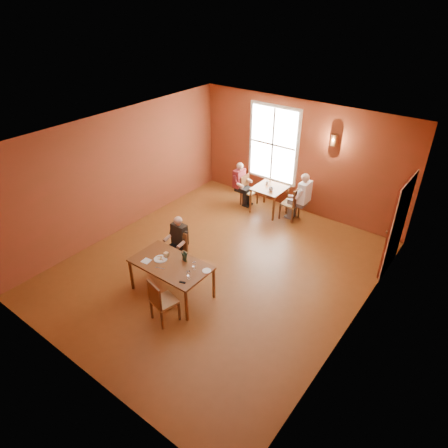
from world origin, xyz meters
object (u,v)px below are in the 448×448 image
Objects in this scene: chair_empty at (164,300)px; diner_maroon at (249,185)px; second_table at (269,199)px; chair_diner_white at (290,203)px; chair_diner_maroon at (249,191)px; main_table at (172,278)px; diner_white at (292,197)px; diner_main at (174,247)px; chair_diner_main at (176,252)px.

chair_empty is 4.91m from diner_maroon.
chair_empty reaches higher than second_table.
diner_maroon reaches higher than chair_empty.
chair_diner_white is 1.09× the size of chair_diner_maroon.
main_table is 4.11m from second_table.
chair_empty is 1.00× the size of chair_diner_white.
chair_diner_maroon is at bearing 119.15° from chair_empty.
diner_white reaches higher than second_table.
chair_empty is at bearing -179.86° from chair_diner_white.
chair_diner_maroon is (-0.40, 3.48, -0.15)m from diner_main.
chair_diner_main is at bearing 164.89° from diner_white.
diner_white reaches higher than diner_main.
diner_main is at bearing 128.88° from main_table.
chair_diner_main is 1.03× the size of chair_diner_maroon.
chair_diner_maroon is at bearing 102.37° from main_table.
chair_diner_maroon is (-0.65, 0.00, 0.07)m from second_table.
main_table is 4.21m from diner_maroon.
main_table is at bearing -86.52° from second_table.
chair_diner_main is 3.56m from chair_diner_white.
chair_diner_main is 0.74× the size of diner_maroon.
chair_diner_white is (0.90, 3.45, 0.03)m from chair_diner_main.
chair_diner_maroon is 0.17m from diner_maroon.
chair_diner_white is at bearing 90.00° from diner_maroon.
main_table is 0.82m from chair_diner_main.
chair_empty is 4.72m from chair_diner_white.
main_table is 1.71× the size of chair_empty.
chair_empty is (0.91, -1.27, 0.03)m from chair_diner_main.
chair_empty is 0.71× the size of diner_white.
chair_diner_main is at bearing 139.21° from chair_empty.
diner_main is at bearing 6.55° from chair_diner_maroon.
chair_diner_main is 1.57m from chair_empty.
chair_diner_maroon is at bearing -83.45° from diner_main.
chair_diner_white reaches higher than main_table.
chair_diner_maroon is at bearing 90.00° from chair_diner_white.
diner_white is (0.93, 3.45, 0.21)m from chair_diner_main.
chair_diner_main reaches higher than main_table.
chair_diner_main is at bearing 6.60° from chair_diner_maroon.
diner_maroon is at bearing -82.91° from chair_diner_main.
chair_diner_main is 0.76× the size of diner_main.
chair_diner_white reaches higher than chair_diner_maroon.
main_table is at bearing 127.57° from chair_diner_main.
second_table is at bearing 90.00° from chair_diner_white.
diner_main is (-0.50, 0.62, 0.20)m from main_table.
diner_main reaches higher than chair_diner_maroon.
chair_empty is at bearing 126.23° from diner_main.
chair_diner_maroon is at bearing -83.40° from chair_diner_main.
chair_empty reaches higher than chair_diner_main.
main_table is 1.87× the size of chair_diner_maroon.
second_table is (0.25, 3.45, -0.08)m from chair_diner_main.
diner_main is 1.55m from chair_empty.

